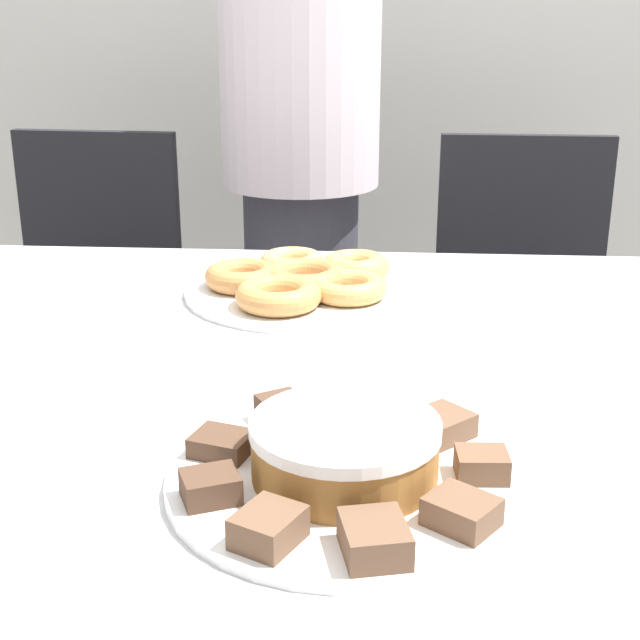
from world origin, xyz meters
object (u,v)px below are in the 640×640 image
Objects in this scene: office_chair_left at (85,336)px; office_chair_right at (521,347)px; person_standing at (301,163)px; plate_donuts at (305,291)px; frosted_cake at (345,449)px; plate_cake at (345,481)px.

office_chair_right is at bearing 4.54° from office_chair_left.
office_chair_right is (0.51, -0.09, -0.40)m from person_standing.
office_chair_right reaches higher than plate_donuts.
office_chair_left is 4.95× the size of frosted_cake.
office_chair_left is at bearing 132.55° from plate_donuts.
office_chair_right is at bearing -9.68° from person_standing.
plate_cake is (0.66, -1.21, 0.32)m from office_chair_left.
person_standing is at bearing 96.88° from plate_cake.
office_chair_left is at bearing 118.81° from plate_cake.
person_standing reaches higher than plate_cake.
person_standing is 4.17× the size of plate_donuts.
plate_donuts is (-0.44, -0.63, 0.32)m from office_chair_right.
frosted_cake is at bearing -81.60° from plate_donuts.
frosted_cake is at bearing -56.66° from office_chair_left.
plate_donuts is at bearing 98.40° from plate_cake.
person_standing reaches higher than plate_donuts.
office_chair_left is at bearing -178.52° from office_chair_right.
person_standing is at bearing 171.79° from office_chair_right.
person_standing is 1.78× the size of office_chair_right.
office_chair_right reaches higher than plate_cake.
frosted_cake is at bearing 0.00° from plate_cake.
office_chair_left and office_chair_right have the same top height.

